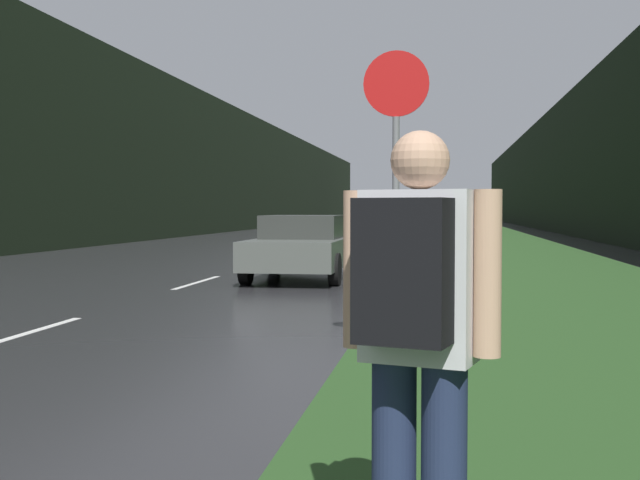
% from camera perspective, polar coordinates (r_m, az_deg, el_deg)
% --- Properties ---
extents(grass_verge, '(6.00, 240.00, 0.02)m').
position_cam_1_polar(grass_verge, '(41.22, 11.54, 0.08)').
color(grass_verge, '#26471E').
rests_on(grass_verge, ground_plane).
extents(lane_stripe_b, '(0.12, 3.00, 0.01)m').
position_cam_1_polar(lane_stripe_b, '(10.38, -20.44, -6.33)').
color(lane_stripe_b, silver).
rests_on(lane_stripe_b, ground_plane).
extents(lane_stripe_c, '(0.12, 3.00, 0.01)m').
position_cam_1_polar(lane_stripe_c, '(16.79, -8.70, -2.99)').
color(lane_stripe_c, silver).
rests_on(lane_stripe_c, ground_plane).
extents(lane_stripe_d, '(0.12, 3.00, 0.01)m').
position_cam_1_polar(lane_stripe_d, '(23.54, -3.58, -1.48)').
color(lane_stripe_d, silver).
rests_on(lane_stripe_d, ground_plane).
extents(lane_stripe_e, '(0.12, 3.00, 0.01)m').
position_cam_1_polar(lane_stripe_e, '(30.41, -0.75, -0.64)').
color(lane_stripe_e, silver).
rests_on(lane_stripe_e, ground_plane).
extents(treeline_far_side, '(2.00, 140.00, 8.49)m').
position_cam_1_polar(treeline_far_side, '(53.38, -7.64, 5.13)').
color(treeline_far_side, black).
rests_on(treeline_far_side, ground_plane).
extents(treeline_near_side, '(2.00, 140.00, 8.20)m').
position_cam_1_polar(treeline_near_side, '(51.83, 17.70, 4.97)').
color(treeline_near_side, black).
rests_on(treeline_near_side, ground_plane).
extents(stop_sign, '(0.65, 0.07, 3.09)m').
position_cam_1_polar(stop_sign, '(8.02, 5.42, 4.64)').
color(stop_sign, slate).
rests_on(stop_sign, ground_plane).
extents(hitchhiker_with_backpack, '(0.62, 0.51, 1.82)m').
position_cam_1_polar(hitchhiker_with_backpack, '(3.13, 6.87, -6.53)').
color(hitchhiker_with_backpack, '#1E2847').
rests_on(hitchhiker_with_backpack, ground_plane).
extents(car_passing_near, '(2.00, 4.31, 1.38)m').
position_cam_1_polar(car_passing_near, '(17.30, -1.28, -0.49)').
color(car_passing_near, '#4C514C').
rests_on(car_passing_near, ground_plane).
extents(delivery_truck, '(2.50, 8.42, 3.46)m').
position_cam_1_polar(delivery_truck, '(93.09, 4.44, 2.40)').
color(delivery_truck, black).
rests_on(delivery_truck, ground_plane).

